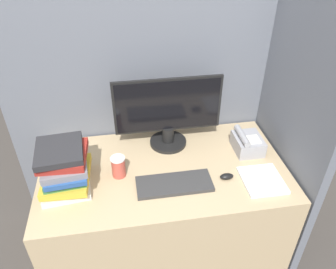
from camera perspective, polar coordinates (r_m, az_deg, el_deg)
cubicle_panel_rear at (r=2.04m, az=-2.50°, el=3.81°), size 1.73×0.04×1.66m
cubicle_panel_right at (r=1.94m, az=19.93°, el=-0.36°), size 0.04×0.79×1.66m
desk at (r=2.04m, az=-0.69°, el=-13.54°), size 1.33×0.73×0.72m
monitor at (r=1.85m, az=0.00°, el=3.65°), size 0.61×0.22×0.42m
keyboard at (r=1.68m, az=1.10°, el=-8.61°), size 0.39×0.15×0.02m
mouse at (r=1.74m, az=10.19°, el=-7.21°), size 0.07×0.04×0.03m
coffee_cup at (r=1.72m, az=-8.62°, el=-5.55°), size 0.08×0.08×0.12m
book_stack at (r=1.69m, az=-17.54°, el=-5.56°), size 0.26×0.32×0.25m
desk_telephone at (r=1.93m, az=13.63°, el=-1.45°), size 0.15×0.18×0.12m
paper_pile at (r=1.77m, az=16.08°, el=-7.63°), size 0.21×0.22×0.02m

